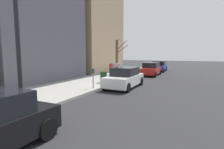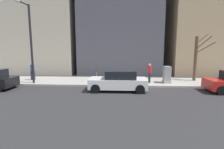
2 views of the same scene
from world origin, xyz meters
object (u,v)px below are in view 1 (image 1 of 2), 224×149
Objects in this scene: parked_car_blue at (159,66)px; bare_tree at (117,56)px; utility_box at (117,70)px; streetlamp at (21,15)px; trash_bin at (104,77)px; parked_car_red at (151,69)px; pedestrian_near_meter at (111,69)px; parked_car_white at (125,78)px; parking_meter at (93,76)px.

parked_car_blue is 0.99× the size of bare_tree.
parked_car_blue is 10.19m from utility_box.
trash_bin is (0.62, -7.85, -3.42)m from streetlamp.
parked_car_red is 2.95× the size of utility_box.
streetlamp reaches higher than utility_box.
pedestrian_near_meter reaches higher than trash_bin.
utility_box reaches higher than trash_bin.
parked_car_red is at bearing -95.16° from pedestrian_near_meter.
parked_car_blue is 1.01× the size of parked_car_white.
parked_car_white is 2.49m from parking_meter.
bare_tree reaches higher than parking_meter.
bare_tree reaches higher than parked_car_white.
parked_car_red is 1.00× the size of parked_car_white.
streetlamp reaches higher than parking_meter.
utility_box reaches higher than parked_car_blue.
trash_bin is at bearing -79.20° from parking_meter.
parking_meter is 1.50× the size of trash_bin.
bare_tree is (3.72, -6.97, 1.55)m from parked_car_white.
parked_car_red is 4.29m from bare_tree.
streetlamp is at bearing 95.07° from utility_box.
bare_tree is at bearing -75.59° from trash_bin.
pedestrian_near_meter reaches higher than utility_box.
parked_car_blue is 14.01m from parked_car_white.
utility_box is 3.66m from trash_bin.
pedestrian_near_meter reaches higher than parked_car_blue.
trash_bin is (1.96, 13.54, -0.14)m from parked_car_blue.
parked_car_red is 8.27m from trash_bin.
parked_car_white is 8.20m from streetlamp.
streetlamp is (1.42, 15.87, 3.28)m from parked_car_red.
streetlamp reaches higher than parked_car_blue.
parking_meter is at bearing 100.80° from trash_bin.
streetlamp is (1.43, 7.38, 3.28)m from parked_car_white.
bare_tree is (2.12, -8.86, 1.30)m from parking_meter.
parked_car_white is at bearing -100.99° from streetlamp.
parked_car_blue and parked_car_white have the same top height.
utility_box is 0.33× the size of bare_tree.
parked_car_white is at bearing -130.28° from parking_meter.
utility_box reaches higher than parking_meter.
trash_bin is at bearing -13.22° from parked_car_white.
parking_meter is at bearing 82.95° from parked_car_blue.
parked_car_blue is at bearing -95.44° from parking_meter.
bare_tree is 2.58× the size of pedestrian_near_meter.
parked_car_red is 10.50m from parking_meter.
parked_car_white reaches higher than parking_meter.
parked_car_blue is 2.97× the size of utility_box.
parking_meter is at bearing 103.46° from bare_tree.
utility_box is at bearing 60.37° from parked_car_red.
streetlamp reaches higher than parked_car_white.
parked_car_red is 2.54× the size of pedestrian_near_meter.
parking_meter is at bearing 117.17° from pedestrian_near_meter.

